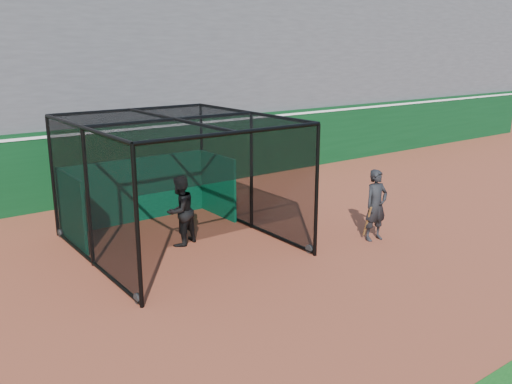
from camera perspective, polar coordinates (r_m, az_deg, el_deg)
ground at (r=12.36m, az=1.90°, el=-8.92°), size 120.00×120.00×0.00m
outfield_wall at (r=19.08m, az=-14.16°, el=3.26°), size 50.00×0.50×2.50m
grandstand at (r=22.26m, az=-18.56°, el=12.84°), size 50.00×7.85×8.95m
batting_cage at (r=13.93m, az=-8.27°, el=0.84°), size 4.75×5.43×3.29m
batter at (r=14.13m, az=-7.99°, el=-1.97°), size 1.09×0.98×1.85m
on_deck_player at (r=14.70m, az=12.52°, el=-1.38°), size 0.75×0.53×1.92m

